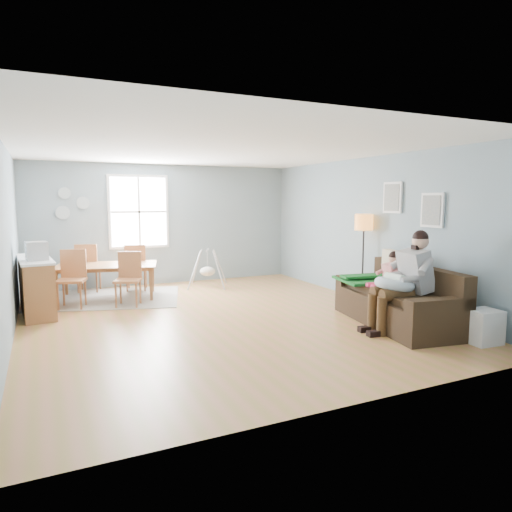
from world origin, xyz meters
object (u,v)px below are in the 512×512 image
sofa (400,304)px  monitor (36,251)px  chair_ne (136,264)px  baby_swing (208,271)px  floor_lamp (364,230)px  chair_nw (88,265)px  storage_cube (483,327)px  dining_table (107,282)px  counter (36,285)px  chair_sw (72,274)px  father (405,278)px  toddler (388,274)px  chair_se (129,275)px

sofa → monitor: 5.84m
chair_ne → baby_swing: (1.49, -0.26, -0.19)m
floor_lamp → chair_nw: (-4.54, 3.17, -0.78)m
storage_cube → monitor: bearing=142.7°
dining_table → counter: (-1.24, -0.68, 0.15)m
counter → dining_table: bearing=28.9°
chair_sw → monitor: monitor is taller
father → monitor: father is taller
floor_lamp → chair_sw: bearing=158.8°
toddler → baby_swing: 4.23m
chair_nw → counter: bearing=-123.4°
chair_se → monitor: (-1.48, -0.23, 0.53)m
storage_cube → chair_sw: 6.65m
chair_nw → baby_swing: chair_nw is taller
chair_se → counter: (-1.52, 0.09, -0.08)m
sofa → chair_sw: bearing=143.0°
dining_table → toddler: bearing=-29.6°
chair_ne → baby_swing: 1.53m
sofa → chair_sw: 5.61m
sofa → storage_cube: size_ratio=5.22×
chair_nw → monitor: monitor is taller
dining_table → chair_sw: (-0.65, -0.49, 0.26)m
chair_sw → storage_cube: bearing=-43.7°
floor_lamp → storage_cube: bearing=-92.3°
chair_se → monitor: bearing=-171.3°
father → chair_nw: size_ratio=1.45×
chair_se → chair_sw: bearing=163.3°
toddler → chair_se: size_ratio=0.89×
father → toddler: (0.14, 0.52, -0.03)m
storage_cube → baby_swing: bearing=110.7°
sofa → toddler: 0.49m
dining_table → chair_ne: 0.85m
sofa → storage_cube: 1.26m
sofa → chair_ne: chair_ne is taller
toddler → chair_sw: toddler is taller
dining_table → chair_sw: bearing=-128.4°
storage_cube → dining_table: bearing=129.3°
toddler → chair_nw: 5.99m
floor_lamp → father: bearing=-109.7°
counter → father: bearing=-35.5°
dining_table → chair_ne: chair_ne is taller
toddler → father: bearing=-105.4°
storage_cube → chair_nw: size_ratio=0.45×
sofa → chair_sw: size_ratio=2.30×
counter → chair_nw: bearing=56.6°
toddler → floor_lamp: floor_lamp is taller
toddler → chair_se: 4.52m
floor_lamp → dining_table: floor_lamp is taller
toddler → chair_ne: toddler is taller
chair_se → baby_swing: size_ratio=0.90×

